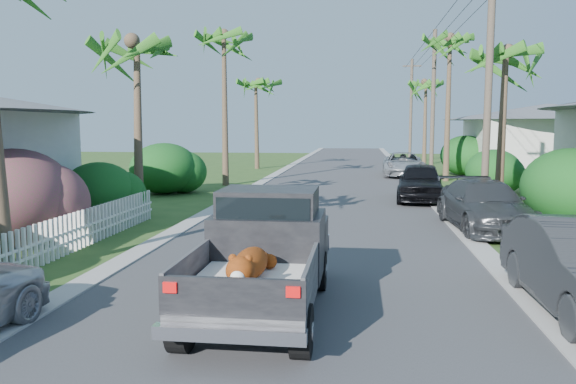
# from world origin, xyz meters

# --- Properties ---
(ground) EXTENTS (120.00, 120.00, 0.00)m
(ground) POSITION_xyz_m (0.00, 0.00, 0.00)
(ground) COLOR #2D4E1D
(ground) RESTS_ON ground
(road) EXTENTS (8.00, 100.00, 0.02)m
(road) POSITION_xyz_m (0.00, 25.00, 0.01)
(road) COLOR #38383A
(road) RESTS_ON ground
(curb_left) EXTENTS (0.60, 100.00, 0.06)m
(curb_left) POSITION_xyz_m (-4.30, 25.00, 0.03)
(curb_left) COLOR #A5A39E
(curb_left) RESTS_ON ground
(curb_right) EXTENTS (0.60, 100.00, 0.06)m
(curb_right) POSITION_xyz_m (4.30, 25.00, 0.03)
(curb_right) COLOR #A5A39E
(curb_right) RESTS_ON ground
(pickup_truck) EXTENTS (1.98, 5.12, 2.06)m
(pickup_truck) POSITION_xyz_m (-0.44, 2.01, 1.01)
(pickup_truck) COLOR black
(pickup_truck) RESTS_ON ground
(parked_car_rm) EXTENTS (2.53, 5.30, 1.49)m
(parked_car_rm) POSITION_xyz_m (5.00, 10.10, 0.75)
(parked_car_rm) COLOR #313437
(parked_car_rm) RESTS_ON ground
(parked_car_rf) EXTENTS (2.37, 4.92, 1.62)m
(parked_car_rf) POSITION_xyz_m (3.77, 16.76, 0.81)
(parked_car_rf) COLOR black
(parked_car_rf) RESTS_ON ground
(parked_car_rd) EXTENTS (2.66, 5.52, 1.52)m
(parked_car_rd) POSITION_xyz_m (3.96, 28.78, 0.76)
(parked_car_rd) COLOR #ACAEB3
(parked_car_rd) RESTS_ON ground
(palm_l_b) EXTENTS (4.40, 4.40, 7.40)m
(palm_l_b) POSITION_xyz_m (-6.80, 12.00, 6.15)
(palm_l_b) COLOR brown
(palm_l_b) RESTS_ON ground
(palm_l_c) EXTENTS (4.40, 4.40, 9.20)m
(palm_l_c) POSITION_xyz_m (-6.00, 22.00, 7.91)
(palm_l_c) COLOR brown
(palm_l_c) RESTS_ON ground
(palm_l_d) EXTENTS (4.40, 4.40, 7.70)m
(palm_l_d) POSITION_xyz_m (-6.50, 34.00, 6.44)
(palm_l_d) COLOR brown
(palm_l_d) RESTS_ON ground
(palm_r_b) EXTENTS (4.40, 4.40, 7.20)m
(palm_r_b) POSITION_xyz_m (6.60, 15.00, 5.95)
(palm_r_b) COLOR brown
(palm_r_b) RESTS_ON ground
(palm_r_c) EXTENTS (4.40, 4.40, 9.40)m
(palm_r_c) POSITION_xyz_m (6.20, 26.00, 8.11)
(palm_r_c) COLOR brown
(palm_r_c) RESTS_ON ground
(palm_r_d) EXTENTS (4.40, 4.40, 8.00)m
(palm_r_d) POSITION_xyz_m (6.50, 40.00, 6.74)
(palm_r_d) COLOR brown
(palm_r_d) RESTS_ON ground
(shrub_l_b) EXTENTS (3.00, 3.30, 2.60)m
(shrub_l_b) POSITION_xyz_m (-7.80, 6.00, 1.30)
(shrub_l_b) COLOR #A91859
(shrub_l_b) RESTS_ON ground
(shrub_l_c) EXTENTS (2.40, 2.64, 2.00)m
(shrub_l_c) POSITION_xyz_m (-7.40, 10.00, 1.00)
(shrub_l_c) COLOR #154A16
(shrub_l_c) RESTS_ON ground
(shrub_l_d) EXTENTS (3.20, 3.52, 2.40)m
(shrub_l_d) POSITION_xyz_m (-8.00, 18.00, 1.20)
(shrub_l_d) COLOR #154A16
(shrub_l_d) RESTS_ON ground
(shrub_r_b) EXTENTS (3.00, 3.30, 2.50)m
(shrub_r_b) POSITION_xyz_m (7.80, 11.00, 1.25)
(shrub_r_b) COLOR #154A16
(shrub_r_b) RESTS_ON ground
(shrub_r_c) EXTENTS (2.60, 2.86, 2.10)m
(shrub_r_c) POSITION_xyz_m (7.50, 20.00, 1.05)
(shrub_r_c) COLOR #154A16
(shrub_r_c) RESTS_ON ground
(shrub_r_d) EXTENTS (3.20, 3.52, 2.60)m
(shrub_r_d) POSITION_xyz_m (8.00, 30.00, 1.30)
(shrub_r_d) COLOR #154A16
(shrub_r_d) RESTS_ON ground
(picket_fence) EXTENTS (0.10, 11.00, 1.00)m
(picket_fence) POSITION_xyz_m (-6.00, 5.50, 0.50)
(picket_fence) COLOR white
(picket_fence) RESTS_ON ground
(house_right_far) EXTENTS (9.00, 8.00, 4.60)m
(house_right_far) POSITION_xyz_m (13.00, 30.00, 2.12)
(house_right_far) COLOR silver
(house_right_far) RESTS_ON ground
(utility_pole_b) EXTENTS (1.60, 0.26, 9.00)m
(utility_pole_b) POSITION_xyz_m (5.60, 13.00, 4.60)
(utility_pole_b) COLOR brown
(utility_pole_b) RESTS_ON ground
(utility_pole_c) EXTENTS (1.60, 0.26, 9.00)m
(utility_pole_c) POSITION_xyz_m (5.60, 28.00, 4.60)
(utility_pole_c) COLOR brown
(utility_pole_c) RESTS_ON ground
(utility_pole_d) EXTENTS (1.60, 0.26, 9.00)m
(utility_pole_d) POSITION_xyz_m (5.60, 43.00, 4.60)
(utility_pole_d) COLOR brown
(utility_pole_d) RESTS_ON ground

